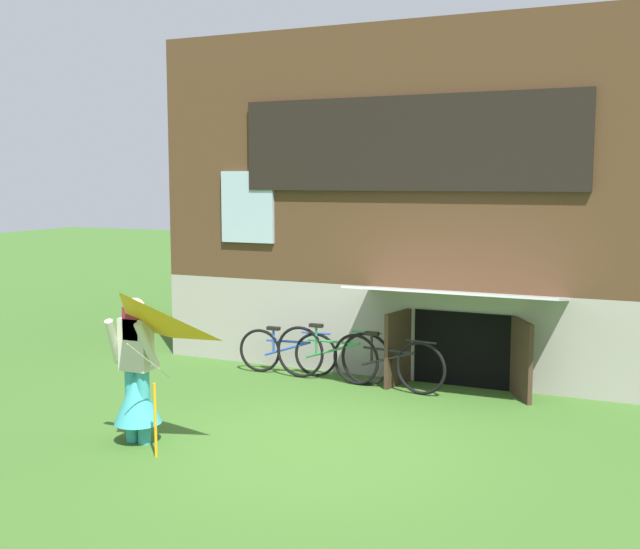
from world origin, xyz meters
TOP-DOWN VIEW (x-y plane):
  - ground_plane at (0.00, 0.00)m, footprint 60.00×60.00m
  - log_house at (0.00, 5.60)m, footprint 8.02×6.32m
  - person at (-1.82, -0.83)m, footprint 0.61×0.52m
  - kite at (-1.54, -1.43)m, footprint 1.14×1.19m
  - bicycle_black at (-0.04, 2.38)m, footprint 1.72×0.26m
  - bicycle_green at (-0.91, 2.48)m, footprint 1.81×0.09m
  - bicycle_blue at (-1.68, 2.58)m, footprint 1.54×0.20m

SIDE VIEW (x-z plane):
  - ground_plane at x=0.00m, z-range 0.00..0.00m
  - bicycle_blue at x=-1.68m, z-range -0.01..0.70m
  - bicycle_black at x=-0.04m, z-range -0.01..0.77m
  - bicycle_green at x=-0.91m, z-range -0.01..0.81m
  - person at x=-1.82m, z-range -0.13..1.49m
  - kite at x=-1.54m, z-range 0.50..2.12m
  - log_house at x=0.00m, z-range 0.00..5.09m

